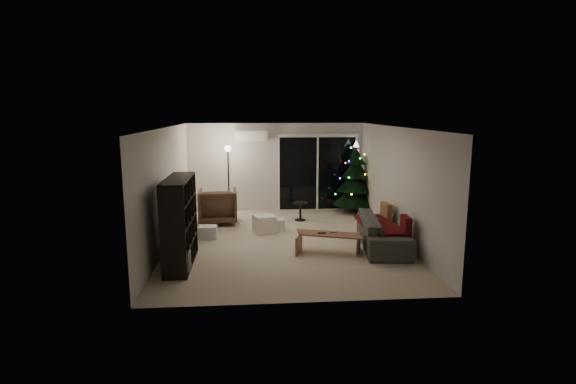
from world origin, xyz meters
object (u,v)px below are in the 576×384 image
Objects in this scene: bookshelf at (169,222)px; armchair at (218,206)px; media_cabinet at (183,225)px; christmas_tree at (355,177)px; coffee_table at (329,243)px; sofa at (383,232)px.

armchair is at bearing 79.61° from bookshelf.
media_cabinet is at bearing 62.75° from armchair.
bookshelf is at bearing -137.59° from christmas_tree.
media_cabinet is at bearing -151.27° from christmas_tree.
coffee_table is at bearing -110.85° from christmas_tree.
armchair reaches higher than sofa.
christmas_tree is at bearing -169.36° from armchair.
christmas_tree reaches higher than sofa.
christmas_tree is at bearing 88.89° from coffee_table.
sofa is at bearing -28.37° from media_cabinet.
christmas_tree is (3.78, 0.93, 0.57)m from armchair.
armchair is at bearing -166.15° from christmas_tree.
christmas_tree is (4.45, 2.44, 0.67)m from media_cabinet.
media_cabinet is 1.11× the size of armchair.
bookshelf is 0.73× the size of sofa.
christmas_tree is (0.15, 3.27, 0.69)m from sofa.
christmas_tree reaches higher than coffee_table.
media_cabinet is (0.00, 1.63, -0.48)m from bookshelf.
sofa is (4.30, -0.83, -0.01)m from media_cabinet.
sofa is (4.30, 0.79, -0.49)m from bookshelf.
coffee_table is at bearing 112.45° from sofa.
christmas_tree is at bearing 44.13° from bookshelf.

